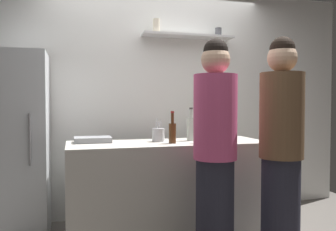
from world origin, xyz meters
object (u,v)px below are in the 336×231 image
at_px(utensil_holder, 158,135).
at_px(wine_bottle_green_glass, 231,128).
at_px(water_bottle_plastic, 223,128).
at_px(person_brown_jacket, 281,151).
at_px(wine_bottle_pale_glass, 191,128).
at_px(baking_pan, 93,140).
at_px(wine_bottle_dark_glass, 204,129).
at_px(wine_bottle_amber_glass, 172,132).
at_px(refrigerator, 16,146).
at_px(person_pink_top, 215,153).

height_order(utensil_holder, wine_bottle_green_glass, wine_bottle_green_glass).
relative_size(water_bottle_plastic, person_brown_jacket, 0.13).
bearing_deg(wine_bottle_pale_glass, wine_bottle_green_glass, -28.15).
height_order(baking_pan, wine_bottle_dark_glass, wine_bottle_dark_glass).
xyz_separation_m(wine_bottle_pale_glass, wine_bottle_amber_glass, (-0.24, -0.17, -0.02)).
bearing_deg(wine_bottle_dark_glass, refrigerator, 162.79).
xyz_separation_m(wine_bottle_green_glass, wine_bottle_amber_glass, (-0.58, 0.01, -0.02)).
xyz_separation_m(refrigerator, wine_bottle_dark_glass, (1.68, -0.52, 0.16)).
bearing_deg(utensil_holder, wine_bottle_green_glass, -15.87).
xyz_separation_m(baking_pan, wine_bottle_dark_glass, (0.99, -0.32, 0.10)).
distance_m(utensil_holder, wine_bottle_pale_glass, 0.33).
distance_m(utensil_holder, wine_bottle_amber_glass, 0.20).
bearing_deg(wine_bottle_green_glass, person_brown_jacket, -79.58).
bearing_deg(water_bottle_plastic, wine_bottle_pale_glass, -153.83).
bearing_deg(water_bottle_plastic, person_brown_jacket, -88.79).
bearing_deg(water_bottle_plastic, utensil_holder, -164.87).
height_order(baking_pan, person_brown_jacket, person_brown_jacket).
relative_size(person_pink_top, person_brown_jacket, 0.99).
bearing_deg(person_pink_top, wine_bottle_pale_glass, 45.10).
xyz_separation_m(wine_bottle_amber_glass, person_pink_top, (0.19, -0.53, -0.12)).
bearing_deg(baking_pan, wine_bottle_dark_glass, -18.02).
distance_m(wine_bottle_pale_glass, wine_bottle_green_glass, 0.38).
xyz_separation_m(utensil_holder, wine_bottle_amber_glass, (0.09, -0.18, 0.04)).
bearing_deg(person_brown_jacket, utensil_holder, -72.94).
xyz_separation_m(baking_pan, utensil_holder, (0.61, -0.10, 0.04)).
bearing_deg(water_bottle_plastic, refrigerator, 177.54).
bearing_deg(baking_pan, utensil_holder, -8.92).
distance_m(wine_bottle_dark_glass, wine_bottle_amber_glass, 0.30).
distance_m(utensil_holder, water_bottle_plastic, 0.79).
height_order(baking_pan, wine_bottle_pale_glass, wine_bottle_pale_glass).
xyz_separation_m(wine_bottle_dark_glass, wine_bottle_pale_glass, (-0.06, 0.22, -0.00)).
bearing_deg(water_bottle_plastic, person_pink_top, -117.73).
height_order(wine_bottle_green_glass, water_bottle_plastic, wine_bottle_green_glass).
bearing_deg(person_pink_top, water_bottle_plastic, 21.02).
xyz_separation_m(baking_pan, person_pink_top, (0.89, -0.80, -0.04)).
bearing_deg(refrigerator, person_pink_top, -32.33).
relative_size(wine_bottle_dark_glass, wine_bottle_amber_glass, 1.08).
bearing_deg(refrigerator, wine_bottle_amber_glass, -18.77).
xyz_separation_m(wine_bottle_pale_glass, person_brown_jacket, (0.46, -0.83, -0.13)).
bearing_deg(water_bottle_plastic, baking_pan, -175.39).
xyz_separation_m(refrigerator, wine_bottle_amber_glass, (1.39, -0.47, 0.14)).
bearing_deg(wine_bottle_pale_glass, utensil_holder, 178.59).
relative_size(wine_bottle_pale_glass, water_bottle_plastic, 1.36).
bearing_deg(wine_bottle_dark_glass, water_bottle_plastic, 48.69).
height_order(wine_bottle_green_glass, wine_bottle_amber_glass, wine_bottle_green_glass).
distance_m(wine_bottle_dark_glass, wine_bottle_green_glass, 0.29).
relative_size(refrigerator, wine_bottle_amber_glass, 5.92).
relative_size(wine_bottle_amber_glass, person_brown_jacket, 0.16).
xyz_separation_m(water_bottle_plastic, person_pink_top, (-0.48, -0.91, -0.12)).
height_order(baking_pan, water_bottle_plastic, water_bottle_plastic).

